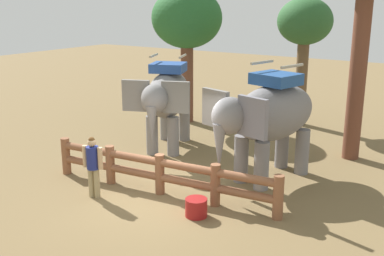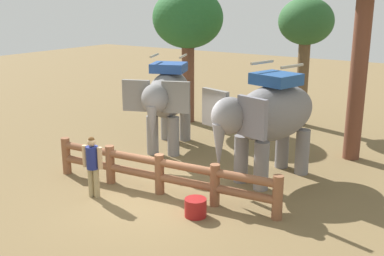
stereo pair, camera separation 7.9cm
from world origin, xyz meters
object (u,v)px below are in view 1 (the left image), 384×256
(log_fence, at_px, (160,171))
(feed_bucket, at_px, (196,207))
(elephant_near_left, at_px, (167,98))
(elephant_center, at_px, (268,116))
(tree_far_right, at_px, (305,26))
(tree_back_center, at_px, (187,21))
(tourist_woman_in_black, at_px, (93,163))

(log_fence, height_order, feed_bucket, log_fence)
(log_fence, bearing_deg, elephant_near_left, 123.12)
(elephant_center, xyz_separation_m, tree_far_right, (-1.40, 6.19, 2.02))
(elephant_center, bearing_deg, tree_back_center, 142.43)
(log_fence, relative_size, tree_far_right, 1.31)
(log_fence, height_order, elephant_near_left, elephant_near_left)
(elephant_near_left, xyz_separation_m, feed_bucket, (3.53, -3.73, -1.52))
(elephant_near_left, bearing_deg, tree_back_center, 113.56)
(tree_back_center, relative_size, tree_far_right, 1.08)
(log_fence, distance_m, tree_back_center, 8.17)
(tree_far_right, bearing_deg, feed_bucket, -83.60)
(log_fence, distance_m, tourist_woman_in_black, 1.68)
(elephant_near_left, height_order, tree_far_right, tree_far_right)
(tourist_woman_in_black, bearing_deg, elephant_center, 48.26)
(elephant_near_left, distance_m, tree_back_center, 4.34)
(elephant_center, distance_m, tourist_woman_in_black, 4.74)
(feed_bucket, bearing_deg, tree_back_center, 125.11)
(elephant_near_left, bearing_deg, feed_bucket, -46.59)
(log_fence, bearing_deg, elephant_center, 52.27)
(tourist_woman_in_black, xyz_separation_m, feed_bucket, (2.73, 0.49, -0.70))
(log_fence, height_order, tourist_woman_in_black, tourist_woman_in_black)
(log_fence, distance_m, feed_bucket, 1.64)
(feed_bucket, bearing_deg, log_fence, 158.25)
(tourist_woman_in_black, height_order, tree_back_center, tree_back_center)
(tourist_woman_in_black, height_order, feed_bucket, tourist_woman_in_black)
(log_fence, relative_size, tourist_woman_in_black, 4.08)
(log_fence, distance_m, tree_far_right, 9.19)
(tree_back_center, height_order, tree_far_right, tree_back_center)
(log_fence, bearing_deg, tree_far_right, 86.99)
(tourist_woman_in_black, bearing_deg, elephant_near_left, 100.79)
(elephant_center, height_order, tree_back_center, tree_back_center)
(feed_bucket, bearing_deg, tourist_woman_in_black, -169.86)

